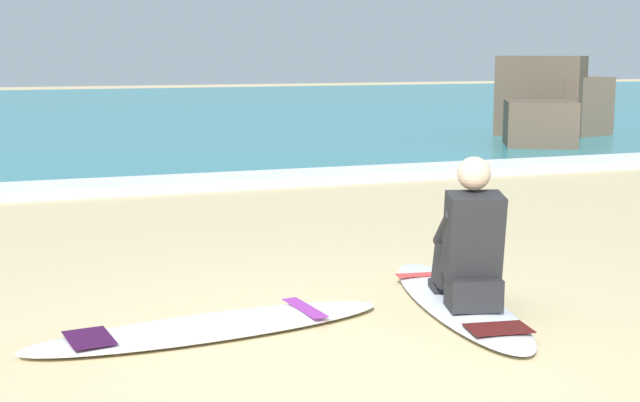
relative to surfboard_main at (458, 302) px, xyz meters
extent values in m
plane|color=#CCB584|center=(-1.06, -0.67, -0.04)|extent=(80.00, 80.00, 0.00)
cube|color=teal|center=(-1.06, 19.51, 0.01)|extent=(80.00, 28.00, 0.10)
cube|color=white|center=(-1.06, 5.81, 0.02)|extent=(80.00, 0.90, 0.11)
ellipsoid|color=silver|center=(0.00, 0.00, 0.00)|extent=(0.84, 2.23, 0.07)
cube|color=red|center=(0.09, 0.60, 0.04)|extent=(0.49, 0.17, 0.01)
cube|color=#4A1311|center=(-0.11, -0.68, 0.04)|extent=(0.40, 0.29, 0.01)
cube|color=#232326|center=(-0.04, -0.27, 0.14)|extent=(0.38, 0.33, 0.20)
cylinder|color=#232326|center=(-0.09, -0.07, 0.29)|extent=(0.25, 0.43, 0.43)
cylinder|color=#232326|center=(-0.05, 0.13, 0.26)|extent=(0.18, 0.28, 0.42)
cube|color=#232326|center=(-0.04, 0.20, 0.07)|extent=(0.15, 0.24, 0.05)
cylinder|color=#232326|center=(0.10, -0.12, 0.29)|extent=(0.25, 0.43, 0.43)
cylinder|color=#232326|center=(0.17, 0.07, 0.26)|extent=(0.18, 0.28, 0.42)
cube|color=#232326|center=(0.19, 0.14, 0.07)|extent=(0.15, 0.24, 0.05)
cube|color=#232326|center=(-0.03, -0.23, 0.49)|extent=(0.40, 0.37, 0.57)
sphere|color=beige|center=(-0.02, -0.21, 0.88)|extent=(0.21, 0.21, 0.21)
cylinder|color=#232326|center=(-0.13, -0.05, 0.52)|extent=(0.19, 0.41, 0.31)
cylinder|color=#232326|center=(0.14, -0.13, 0.52)|extent=(0.19, 0.41, 0.31)
ellipsoid|color=white|center=(-1.65, 0.03, 0.00)|extent=(2.28, 0.77, 0.07)
cube|color=purple|center=(-1.03, 0.10, 0.04)|extent=(0.15, 0.49, 0.01)
cube|color=#351037|center=(-2.36, -0.06, 0.04)|extent=(0.28, 0.39, 0.01)
cube|color=brown|center=(5.75, 7.78, 0.39)|extent=(1.54, 1.57, 0.84)
cube|color=brown|center=(6.73, 9.27, 0.75)|extent=(1.59, 1.64, 1.57)
cube|color=brown|center=(7.33, 9.30, 0.56)|extent=(1.63, 1.44, 1.19)
camera|label=1|loc=(-2.79, -5.05, 1.63)|focal=50.36mm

